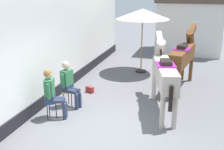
{
  "coord_description": "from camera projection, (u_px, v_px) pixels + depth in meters",
  "views": [
    {
      "loc": [
        1.77,
        -6.12,
        3.51
      ],
      "look_at": [
        -0.4,
        1.2,
        1.05
      ],
      "focal_mm": 45.64,
      "sensor_mm": 36.0,
      "label": 1
    }
  ],
  "objects": [
    {
      "name": "seated_visitor_far",
      "position": [
        69.0,
        82.0,
        8.3
      ],
      "size": [
        0.61,
        0.48,
        1.39
      ],
      "color": "gold",
      "rests_on": "ground_plane"
    },
    {
      "name": "satchel_bag",
      "position": [
        90.0,
        90.0,
        9.59
      ],
      "size": [
        0.3,
        0.21,
        0.2
      ],
      "primitive_type": "cube",
      "rotation": [
        0.0,
        0.0,
        2.8
      ],
      "color": "maroon",
      "rests_on": "ground_plane"
    },
    {
      "name": "saddled_horse_far",
      "position": [
        183.0,
        55.0,
        9.76
      ],
      "size": [
        0.79,
        2.98,
        2.06
      ],
      "color": "brown",
      "rests_on": "ground_plane"
    },
    {
      "name": "cafe_parasol",
      "position": [
        143.0,
        14.0,
        11.12
      ],
      "size": [
        2.1,
        2.1,
        2.58
      ],
      "color": "black",
      "rests_on": "ground_plane"
    },
    {
      "name": "saddled_horse_near",
      "position": [
        164.0,
        72.0,
        7.92
      ],
      "size": [
        1.03,
        2.93,
        2.06
      ],
      "color": "#B2A899",
      "rests_on": "ground_plane"
    },
    {
      "name": "ground_plane",
      "position": [
        138.0,
        90.0,
        9.88
      ],
      "size": [
        40.0,
        40.0,
        0.0
      ],
      "primitive_type": "plane",
      "color": "slate"
    },
    {
      "name": "seated_visitor_near",
      "position": [
        52.0,
        91.0,
        7.56
      ],
      "size": [
        0.61,
        0.48,
        1.39
      ],
      "color": "#194C99",
      "rests_on": "ground_plane"
    },
    {
      "name": "distant_cottage",
      "position": [
        190.0,
        18.0,
        14.74
      ],
      "size": [
        3.4,
        2.6,
        3.5
      ],
      "color": "silver",
      "rests_on": "ground_plane"
    },
    {
      "name": "pub_facade_wall",
      "position": [
        48.0,
        51.0,
        8.72
      ],
      "size": [
        0.34,
        14.0,
        3.4
      ],
      "color": "white",
      "rests_on": "ground_plane"
    }
  ]
}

